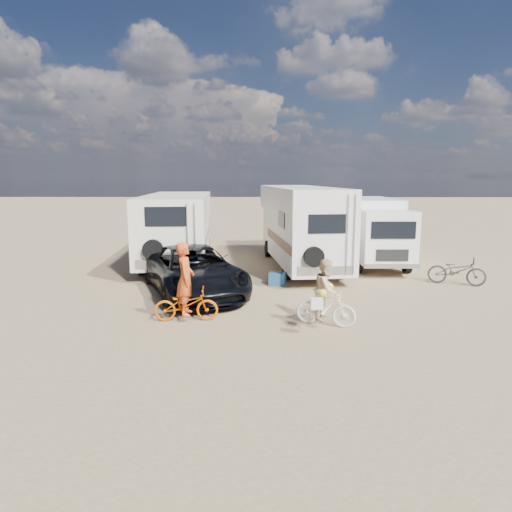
{
  "coord_description": "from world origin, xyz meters",
  "views": [
    {
      "loc": [
        -1.2,
        -11.89,
        3.7
      ],
      "look_at": [
        -1.39,
        1.62,
        1.3
      ],
      "focal_mm": 31.57,
      "sensor_mm": 36.0,
      "label": 1
    }
  ],
  "objects_px": {
    "rv_main": "(300,227)",
    "bike_parked": "(457,271)",
    "dark_suv": "(194,270)",
    "bike_woman": "(326,308)",
    "box_truck": "(372,232)",
    "rv_left": "(178,229)",
    "rider_woman": "(326,296)",
    "cooler": "(278,279)",
    "bike_man": "(186,305)",
    "rider_man": "(186,286)",
    "crate": "(329,273)"
  },
  "relations": [
    {
      "from": "rv_left",
      "to": "bike_parked",
      "type": "distance_m",
      "value": 11.08
    },
    {
      "from": "box_truck",
      "to": "bike_woman",
      "type": "bearing_deg",
      "value": -111.55
    },
    {
      "from": "bike_woman",
      "to": "rider_man",
      "type": "distance_m",
      "value": 3.6
    },
    {
      "from": "rv_main",
      "to": "rider_woman",
      "type": "height_order",
      "value": "rv_main"
    },
    {
      "from": "rv_left",
      "to": "rider_woman",
      "type": "height_order",
      "value": "rv_left"
    },
    {
      "from": "rv_main",
      "to": "bike_parked",
      "type": "xyz_separation_m",
      "value": [
        5.15,
        -3.14,
        -1.15
      ]
    },
    {
      "from": "dark_suv",
      "to": "rv_left",
      "type": "bearing_deg",
      "value": 83.25
    },
    {
      "from": "rv_left",
      "to": "dark_suv",
      "type": "relative_size",
      "value": 1.46
    },
    {
      "from": "bike_parked",
      "to": "rv_main",
      "type": "bearing_deg",
      "value": 81.02
    },
    {
      "from": "dark_suv",
      "to": "rider_man",
      "type": "relative_size",
      "value": 2.88
    },
    {
      "from": "rider_woman",
      "to": "cooler",
      "type": "bearing_deg",
      "value": 36.26
    },
    {
      "from": "bike_man",
      "to": "rider_woman",
      "type": "distance_m",
      "value": 3.58
    },
    {
      "from": "rv_left",
      "to": "bike_man",
      "type": "xyz_separation_m",
      "value": [
        1.65,
        -7.95,
        -1.03
      ]
    },
    {
      "from": "dark_suv",
      "to": "rider_man",
      "type": "height_order",
      "value": "rider_man"
    },
    {
      "from": "bike_man",
      "to": "rider_woman",
      "type": "height_order",
      "value": "rider_woman"
    },
    {
      "from": "rv_left",
      "to": "bike_man",
      "type": "distance_m",
      "value": 8.19
    },
    {
      "from": "rv_main",
      "to": "bike_parked",
      "type": "relative_size",
      "value": 4.3
    },
    {
      "from": "crate",
      "to": "rider_man",
      "type": "bearing_deg",
      "value": -131.56
    },
    {
      "from": "bike_parked",
      "to": "cooler",
      "type": "relative_size",
      "value": 3.41
    },
    {
      "from": "rv_main",
      "to": "crate",
      "type": "height_order",
      "value": "rv_main"
    },
    {
      "from": "dark_suv",
      "to": "bike_parked",
      "type": "relative_size",
      "value": 2.88
    },
    {
      "from": "dark_suv",
      "to": "rider_woman",
      "type": "distance_m",
      "value": 4.88
    },
    {
      "from": "rider_man",
      "to": "cooler",
      "type": "distance_m",
      "value": 4.7
    },
    {
      "from": "box_truck",
      "to": "dark_suv",
      "type": "xyz_separation_m",
      "value": [
        -6.8,
        -4.91,
        -0.63
      ]
    },
    {
      "from": "bike_woman",
      "to": "rider_man",
      "type": "height_order",
      "value": "rider_man"
    },
    {
      "from": "rv_main",
      "to": "dark_suv",
      "type": "distance_m",
      "value": 5.88
    },
    {
      "from": "box_truck",
      "to": "dark_suv",
      "type": "bearing_deg",
      "value": -144.98
    },
    {
      "from": "rider_woman",
      "to": "bike_woman",
      "type": "bearing_deg",
      "value": 0.0
    },
    {
      "from": "rv_left",
      "to": "rider_man",
      "type": "xyz_separation_m",
      "value": [
        1.65,
        -7.95,
        -0.53
      ]
    },
    {
      "from": "bike_parked",
      "to": "box_truck",
      "type": "bearing_deg",
      "value": 52.58
    },
    {
      "from": "rv_main",
      "to": "bike_parked",
      "type": "bearing_deg",
      "value": -38.69
    },
    {
      "from": "cooler",
      "to": "crate",
      "type": "bearing_deg",
      "value": 42.27
    },
    {
      "from": "dark_suv",
      "to": "bike_man",
      "type": "relative_size",
      "value": 3.28
    },
    {
      "from": "box_truck",
      "to": "rider_man",
      "type": "relative_size",
      "value": 3.11
    },
    {
      "from": "bike_man",
      "to": "rider_man",
      "type": "height_order",
      "value": "rider_man"
    },
    {
      "from": "dark_suv",
      "to": "bike_woman",
      "type": "relative_size",
      "value": 3.53
    },
    {
      "from": "rv_main",
      "to": "box_truck",
      "type": "xyz_separation_m",
      "value": [
        3.06,
        0.46,
        -0.26
      ]
    },
    {
      "from": "rv_left",
      "to": "crate",
      "type": "bearing_deg",
      "value": -31.17
    },
    {
      "from": "rv_left",
      "to": "cooler",
      "type": "bearing_deg",
      "value": -49.13
    },
    {
      "from": "dark_suv",
      "to": "bike_man",
      "type": "height_order",
      "value": "dark_suv"
    },
    {
      "from": "box_truck",
      "to": "rider_woman",
      "type": "distance_m",
      "value": 8.6
    },
    {
      "from": "bike_man",
      "to": "bike_woman",
      "type": "xyz_separation_m",
      "value": [
        3.55,
        -0.34,
        0.03
      ]
    },
    {
      "from": "box_truck",
      "to": "crate",
      "type": "relative_size",
      "value": 11.55
    },
    {
      "from": "box_truck",
      "to": "rv_left",
      "type": "bearing_deg",
      "value": 177.27
    },
    {
      "from": "rider_man",
      "to": "bike_man",
      "type": "bearing_deg",
      "value": -0.0
    },
    {
      "from": "bike_man",
      "to": "bike_woman",
      "type": "height_order",
      "value": "bike_woman"
    },
    {
      "from": "bike_man",
      "to": "rider_woman",
      "type": "xyz_separation_m",
      "value": [
        3.55,
        -0.34,
        0.33
      ]
    },
    {
      "from": "rv_left",
      "to": "bike_woman",
      "type": "bearing_deg",
      "value": -62.84
    },
    {
      "from": "rv_left",
      "to": "bike_woman",
      "type": "height_order",
      "value": "rv_left"
    },
    {
      "from": "bike_man",
      "to": "cooler",
      "type": "relative_size",
      "value": 2.99
    }
  ]
}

